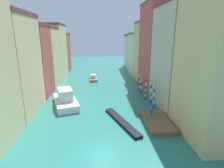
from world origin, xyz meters
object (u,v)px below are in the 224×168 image
at_px(gondola_black, 122,121).
at_px(waterfront_dock, 157,121).
at_px(mooring_pole_2, 146,90).
at_px(mooring_pole_0, 154,96).
at_px(motorboat_0, 93,78).
at_px(person_on_dock, 151,112).
at_px(mooring_pole_3, 141,85).
at_px(mooring_pole_4, 140,82).
at_px(vaporetto_white, 66,100).
at_px(mooring_pole_1, 151,91).

bearing_deg(gondola_black, waterfront_dock, -5.32).
relative_size(mooring_pole_2, gondola_black, 0.38).
bearing_deg(mooring_pole_0, waterfront_dock, -101.26).
distance_m(waterfront_dock, motorboat_0, 31.98).
height_order(person_on_dock, mooring_pole_3, mooring_pole_3).
bearing_deg(mooring_pole_4, gondola_black, -111.60).
bearing_deg(mooring_pole_0, mooring_pole_2, 92.68).
relative_size(mooring_pole_0, mooring_pole_4, 1.14).
relative_size(mooring_pole_2, mooring_pole_3, 0.95).
height_order(mooring_pole_3, vaporetto_white, mooring_pole_3).
height_order(person_on_dock, vaporetto_white, vaporetto_white).
bearing_deg(mooring_pole_1, vaporetto_white, 179.00).
height_order(mooring_pole_1, vaporetto_white, mooring_pole_1).
xyz_separation_m(mooring_pole_1, gondola_black, (-6.98, -7.95, -2.46)).
distance_m(waterfront_dock, gondola_black, 5.67).
bearing_deg(waterfront_dock, mooring_pole_1, 81.05).
xyz_separation_m(person_on_dock, mooring_pole_3, (1.46, 13.79, 0.84)).
bearing_deg(mooring_pole_0, vaporetto_white, 170.52).
relative_size(mooring_pole_0, gondola_black, 0.48).
xyz_separation_m(waterfront_dock, person_on_dock, (-0.48, 1.62, 0.98)).
xyz_separation_m(mooring_pole_3, gondola_black, (-6.62, -14.88, -1.90)).
bearing_deg(mooring_pole_2, waterfront_dock, -94.79).
xyz_separation_m(person_on_dock, mooring_pole_0, (1.66, 4.31, 1.29)).
height_order(mooring_pole_2, mooring_pole_3, mooring_pole_3).
xyz_separation_m(mooring_pole_2, vaporetto_white, (-16.84, -2.38, -0.81)).
distance_m(waterfront_dock, vaporetto_white, 18.19).
relative_size(mooring_pole_2, mooring_pole_4, 0.89).
bearing_deg(mooring_pole_3, mooring_pole_2, -90.64).
distance_m(mooring_pole_1, mooring_pole_2, 2.79).
xyz_separation_m(waterfront_dock, gondola_black, (-5.64, 0.53, -0.08)).
bearing_deg(vaporetto_white, mooring_pole_3, 21.45).
xyz_separation_m(mooring_pole_0, motorboat_0, (-12.14, 24.12, -2.01)).
distance_m(mooring_pole_0, gondola_black, 9.01).
height_order(vaporetto_white, motorboat_0, vaporetto_white).
bearing_deg(motorboat_0, vaporetto_white, -103.08).
distance_m(mooring_pole_1, mooring_pole_3, 6.97).
height_order(vaporetto_white, gondola_black, vaporetto_white).
height_order(person_on_dock, gondola_black, person_on_dock).
xyz_separation_m(waterfront_dock, vaporetto_white, (-15.90, 8.78, 0.91)).
distance_m(mooring_pole_1, motorboat_0, 24.92).
bearing_deg(mooring_pole_0, mooring_pole_4, 90.66).
bearing_deg(mooring_pole_3, mooring_pole_4, 88.14).
relative_size(person_on_dock, mooring_pole_3, 0.35).
height_order(mooring_pole_2, motorboat_0, mooring_pole_2).
relative_size(person_on_dock, vaporetto_white, 0.15).
height_order(person_on_dock, mooring_pole_0, mooring_pole_0).
relative_size(mooring_pole_3, mooring_pole_4, 0.94).
distance_m(mooring_pole_0, mooring_pole_1, 2.56).
relative_size(person_on_dock, mooring_pole_0, 0.29).
distance_m(waterfront_dock, mooring_pole_3, 15.55).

